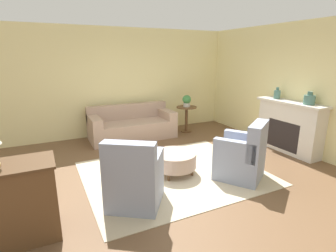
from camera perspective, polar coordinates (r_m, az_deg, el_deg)
ground_plane at (r=4.89m, az=1.28°, el=-10.26°), size 16.00×16.00×0.00m
wall_back at (r=7.25m, az=-9.79°, el=9.44°), size 9.90×0.12×2.80m
wall_right at (r=6.47m, az=26.49°, el=7.41°), size 0.12×10.02×2.80m
rug at (r=4.89m, az=1.28°, el=-10.20°), size 3.14×2.58×0.01m
couch at (r=6.86m, az=-7.85°, el=-0.04°), size 2.15×0.93×0.85m
armchair_left at (r=3.79m, az=-7.34°, el=-11.58°), size 1.01×1.01×1.02m
armchair_right at (r=4.74m, az=16.02°, el=-6.47°), size 1.01×1.01×1.02m
ottoman_table at (r=4.79m, az=1.46°, el=-7.39°), size 0.78×0.78×0.39m
side_table at (r=7.34m, az=4.04°, el=2.48°), size 0.56×0.56×0.72m
fireplace at (r=6.37m, az=24.86°, el=0.08°), size 0.44×1.57×1.14m
vase_mantel_near at (r=6.50m, az=22.66°, el=6.42°), size 0.15×0.15×0.26m
vase_mantel_far at (r=6.00m, az=28.41°, el=5.13°), size 0.22×0.22×0.26m
potted_plant_on_side_table at (r=7.26m, az=4.10°, el=5.55°), size 0.24×0.24×0.32m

